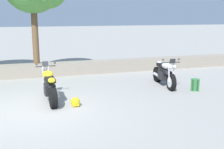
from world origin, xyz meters
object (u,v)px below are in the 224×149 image
Objects in this scene: motorcycle_silver_centre at (164,74)px; rider_backpack at (195,84)px; motorcycle_yellow_near_left at (49,86)px; rider_helmet at (75,102)px.

motorcycle_silver_centre is 4.39× the size of rider_backpack.
rider_helmet is at bearing -48.96° from motorcycle_yellow_near_left.
rider_backpack is 1.68× the size of rider_helmet.
motorcycle_silver_centre is at bearing 8.54° from motorcycle_yellow_near_left.
rider_helmet is (-3.74, -1.46, -0.35)m from motorcycle_silver_centre.
motorcycle_yellow_near_left and motorcycle_silver_centre have the same top height.
motorcycle_yellow_near_left is at bearing 131.04° from rider_helmet.
rider_backpack reaches higher than rider_helmet.
rider_helmet is (0.69, -0.79, -0.35)m from motorcycle_yellow_near_left.
motorcycle_yellow_near_left is 7.38× the size of rider_helmet.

